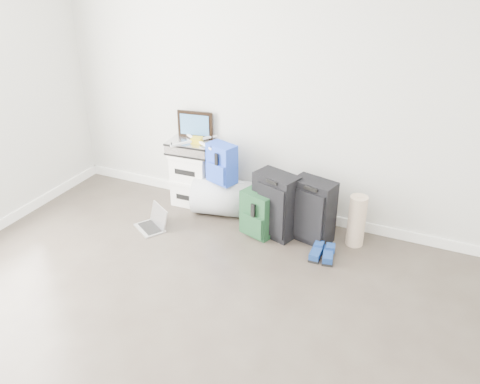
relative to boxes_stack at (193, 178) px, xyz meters
The scene contains 14 objects.
ground 2.47m from the boxes_stack, 71.36° to the right, with size 5.00×5.00×0.00m, color #382F29.
room_envelope 2.83m from the boxes_stack, 71.22° to the right, with size 4.52×5.02×2.71m.
boxes_stack is the anchor object (origin of this frame).
briefcase 0.35m from the boxes_stack, 104.04° to the left, with size 0.45×0.33×0.13m, color #B2B2B7.
painting 0.57m from the boxes_stack, 90.00° to the left, with size 0.37×0.08×0.28m.
drone 0.45m from the boxes_stack, 14.04° to the right, with size 0.51×0.51×0.05m.
duffel_bag 0.43m from the boxes_stack, 12.49° to the right, with size 0.38×0.38×0.61m, color gray.
blue_backpack 0.50m from the boxes_stack, 16.47° to the right, with size 0.33×0.28×0.40m.
large_suitcase 1.06m from the boxes_stack, 13.33° to the right, with size 0.46×0.37×0.63m.
green_backpack 0.94m from the boxes_stack, 19.82° to the right, with size 0.36×0.31×0.44m.
carry_on 1.39m from the boxes_stack, ahead, with size 0.43×0.33×0.61m.
shoes 1.65m from the boxes_stack, 16.12° to the right, with size 0.23×0.25×0.08m.
rolled_rug 1.78m from the boxes_stack, ahead, with size 0.16×0.16×0.50m, color tan.
laptop 0.68m from the boxes_stack, 98.98° to the right, with size 0.38×0.35×0.22m.
Camera 1 is at (1.68, -1.88, 2.60)m, focal length 38.00 mm.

